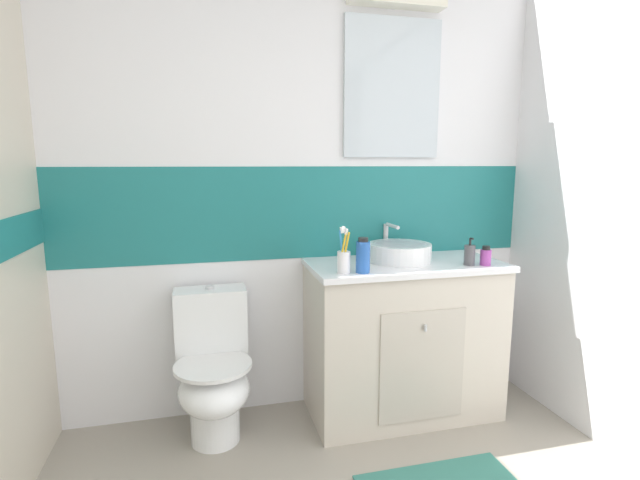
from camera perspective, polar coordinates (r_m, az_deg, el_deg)
wall_back_tiled at (r=2.59m, az=-1.79°, el=7.02°), size 3.20×0.20×2.50m
vanity_cabinet at (r=2.64m, az=10.07°, el=-11.71°), size 1.03×0.51×0.85m
sink_basin at (r=2.53m, az=9.68°, el=-1.38°), size 0.34×0.38×0.19m
toilet at (r=2.45m, az=-12.92°, el=-15.36°), size 0.37×0.50×0.75m
toothbrush_cup at (r=2.22m, az=2.91°, el=-2.38°), size 0.06×0.06×0.23m
soap_dispenser at (r=2.51m, az=17.82°, el=-1.74°), size 0.05×0.05×0.14m
mouthwash_bottle at (r=2.23m, az=5.28°, el=-1.97°), size 0.07×0.07×0.17m
lotion_bottle_short at (r=2.53m, az=19.60°, el=-1.91°), size 0.05×0.05×0.10m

